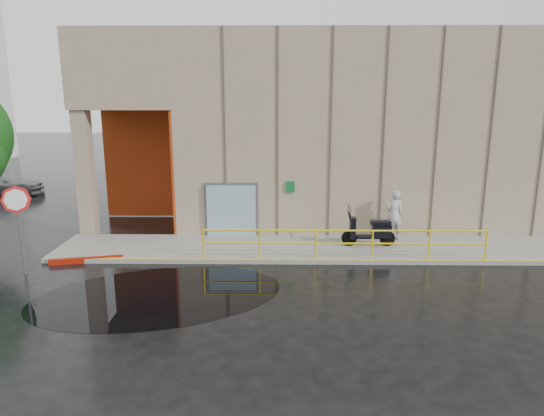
{
  "coord_description": "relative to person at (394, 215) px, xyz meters",
  "views": [
    {
      "loc": [
        2.04,
        -12.43,
        5.59
      ],
      "look_at": [
        1.83,
        3.0,
        1.95
      ],
      "focal_mm": 32.0,
      "sensor_mm": 36.0,
      "label": 1
    }
  ],
  "objects": [
    {
      "name": "stop_sign",
      "position": [
        -12.46,
        -3.49,
        0.95
      ],
      "size": [
        0.79,
        0.41,
        2.86
      ],
      "rotation": [
        0.0,
        0.0,
        0.06
      ],
      "color": "slate",
      "rests_on": "ground"
    },
    {
      "name": "ground",
      "position": [
        -6.44,
        -5.47,
        -1.11
      ],
      "size": [
        120.0,
        120.0,
        0.0
      ],
      "primitive_type": "plane",
      "color": "black",
      "rests_on": "ground"
    },
    {
      "name": "guardrail",
      "position": [
        -2.19,
        -2.32,
        -0.43
      ],
      "size": [
        9.56,
        0.06,
        1.03
      ],
      "color": "yellow",
      "rests_on": "sidewalk"
    },
    {
      "name": "person",
      "position": [
        0.0,
        0.0,
        0.0
      ],
      "size": [
        0.76,
        0.56,
        1.92
      ],
      "primitive_type": "imported",
      "rotation": [
        0.0,
        0.0,
        3.28
      ],
      "color": "#B0AFB5",
      "rests_on": "sidewalk"
    },
    {
      "name": "scooter",
      "position": [
        -1.07,
        -0.81,
        -0.09
      ],
      "size": [
        1.96,
        0.63,
        1.51
      ],
      "rotation": [
        0.0,
        0.0,
        0.0
      ],
      "color": "black",
      "rests_on": "sidewalk"
    },
    {
      "name": "puddle",
      "position": [
        -7.81,
        -5.07,
        -1.11
      ],
      "size": [
        8.07,
        6.23,
        0.01
      ],
      "primitive_type": "cube",
      "rotation": [
        0.0,
        0.0,
        0.29
      ],
      "color": "black",
      "rests_on": "ground"
    },
    {
      "name": "car_c",
      "position": [
        -20.18,
        8.92,
        -0.45
      ],
      "size": [
        4.82,
        2.71,
        1.32
      ],
      "primitive_type": "imported",
      "rotation": [
        0.0,
        0.0,
        1.77
      ],
      "color": "#989A9F",
      "rests_on": "ground"
    },
    {
      "name": "red_curb",
      "position": [
        -10.92,
        -2.37,
        -1.02
      ],
      "size": [
        2.38,
        0.69,
        0.18
      ],
      "primitive_type": "cube",
      "rotation": [
        0.0,
        0.0,
        0.22
      ],
      "color": "#921404",
      "rests_on": "ground"
    },
    {
      "name": "sidewalk",
      "position": [
        -2.44,
        -0.97,
        -1.04
      ],
      "size": [
        20.0,
        3.0,
        0.15
      ],
      "primitive_type": "cube",
      "color": "gray",
      "rests_on": "ground"
    },
    {
      "name": "building",
      "position": [
        -1.34,
        5.51,
        3.09
      ],
      "size": [
        20.0,
        10.17,
        8.0
      ],
      "color": "gray",
      "rests_on": "ground"
    }
  ]
}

